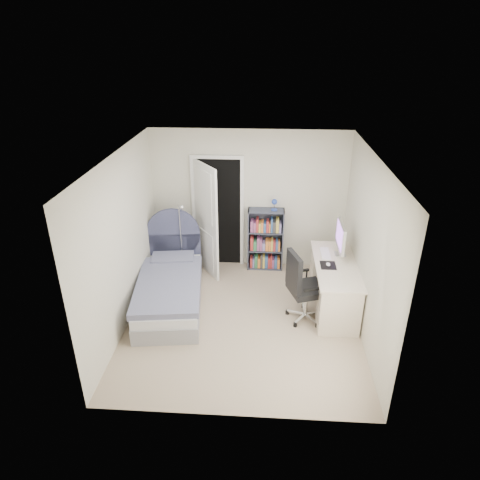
# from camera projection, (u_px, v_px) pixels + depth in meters

# --- Properties ---
(room_shell) EXTENTS (3.50, 3.70, 2.60)m
(room_shell) POSITION_uv_depth(u_px,v_px,m) (243.00, 246.00, 5.91)
(room_shell) COLOR gray
(room_shell) RESTS_ON ground
(door) EXTENTS (0.92, 0.70, 2.06)m
(door) POSITION_uv_depth(u_px,v_px,m) (210.00, 216.00, 7.44)
(door) COLOR black
(door) RESTS_ON ground
(bed) EXTENTS (1.19, 2.13, 1.25)m
(bed) POSITION_uv_depth(u_px,v_px,m) (170.00, 287.00, 6.77)
(bed) COLOR gray
(bed) RESTS_ON ground
(nightstand) EXTENTS (0.38, 0.38, 0.56)m
(nightstand) POSITION_uv_depth(u_px,v_px,m) (179.00, 251.00, 7.71)
(nightstand) COLOR #C8B97B
(nightstand) RESTS_ON ground
(floor_lamp) EXTENTS (0.19, 0.19, 1.35)m
(floor_lamp) POSITION_uv_depth(u_px,v_px,m) (182.00, 248.00, 7.42)
(floor_lamp) COLOR silver
(floor_lamp) RESTS_ON ground
(bookcase) EXTENTS (0.64, 0.27, 1.35)m
(bookcase) POSITION_uv_depth(u_px,v_px,m) (265.00, 242.00, 7.70)
(bookcase) COLOR #3C4152
(bookcase) RESTS_ON ground
(desk) EXTENTS (0.63, 1.58, 1.30)m
(desk) POSITION_uv_depth(u_px,v_px,m) (334.00, 283.00, 6.60)
(desk) COLOR beige
(desk) RESTS_ON ground
(office_chair) EXTENTS (0.63, 0.64, 1.12)m
(office_chair) POSITION_uv_depth(u_px,v_px,m) (302.00, 284.00, 6.22)
(office_chair) COLOR silver
(office_chair) RESTS_ON ground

